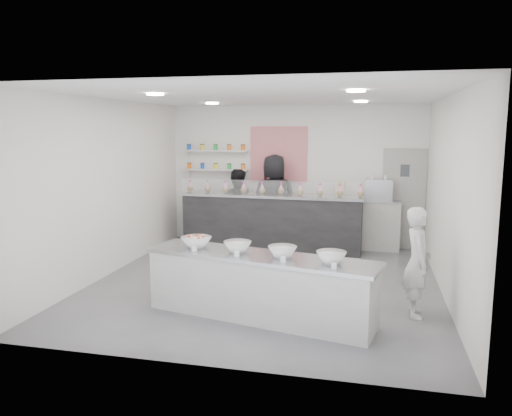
{
  "coord_description": "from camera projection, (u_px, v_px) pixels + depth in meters",
  "views": [
    {
      "loc": [
        1.63,
        -7.72,
        2.49
      ],
      "look_at": [
        -0.26,
        0.4,
        1.17
      ],
      "focal_mm": 35.0,
      "sensor_mm": 36.0,
      "label": 1
    }
  ],
  "objects": [
    {
      "name": "pattern_panel",
      "position": [
        279.0,
        154.0,
        10.82
      ],
      "size": [
        1.25,
        0.03,
        1.2
      ],
      "primitive_type": "cube",
      "color": "#BB081D",
      "rests_on": "back_wall"
    },
    {
      "name": "left_wall",
      "position": [
        110.0,
        188.0,
        8.56
      ],
      "size": [
        0.0,
        6.0,
        6.0
      ],
      "primitive_type": "plane",
      "rotation": [
        1.57,
        0.0,
        1.57
      ],
      "color": "white",
      "rests_on": "floor"
    },
    {
      "name": "woman_prep",
      "position": [
        417.0,
        262.0,
        6.64
      ],
      "size": [
        0.4,
        0.57,
        1.48
      ],
      "primitive_type": "imported",
      "rotation": [
        0.0,
        0.0,
        1.65
      ],
      "color": "silver",
      "rests_on": "floor"
    },
    {
      "name": "floor",
      "position": [
        266.0,
        283.0,
        8.18
      ],
      "size": [
        6.0,
        6.0,
        0.0
      ],
      "primitive_type": "plane",
      "color": "#515156",
      "rests_on": "ground"
    },
    {
      "name": "espresso_ledge",
      "position": [
        366.0,
        225.0,
        10.43
      ],
      "size": [
        1.4,
        0.44,
        1.04
      ],
      "primitive_type": "cube",
      "color": "#A6A6A2",
      "rests_on": "floor"
    },
    {
      "name": "right_wall",
      "position": [
        449.0,
        197.0,
        7.33
      ],
      "size": [
        0.0,
        6.0,
        6.0
      ],
      "primitive_type": "plane",
      "rotation": [
        1.57,
        0.0,
        -1.57
      ],
      "color": "white",
      "rests_on": "floor"
    },
    {
      "name": "preserve_jars",
      "position": [
        216.0,
        157.0,
        11.05
      ],
      "size": [
        1.45,
        0.1,
        0.56
      ],
      "primitive_type": null,
      "color": "orange",
      "rests_on": "jar_shelf_lower"
    },
    {
      "name": "back_wall",
      "position": [
        294.0,
        175.0,
        10.84
      ],
      "size": [
        5.5,
        0.0,
        5.5
      ],
      "primitive_type": "plane",
      "rotation": [
        1.57,
        0.0,
        0.0
      ],
      "color": "white",
      "rests_on": "floor"
    },
    {
      "name": "back_door",
      "position": [
        403.0,
        199.0,
        10.36
      ],
      "size": [
        0.88,
        0.04,
        2.1
      ],
      "primitive_type": "cube",
      "color": "#9A9A97",
      "rests_on": "floor"
    },
    {
      "name": "downlight_1",
      "position": [
        356.0,
        91.0,
        6.44
      ],
      "size": [
        0.24,
        0.24,
        0.02
      ],
      "primitive_type": "cylinder",
      "color": "white",
      "rests_on": "ceiling"
    },
    {
      "name": "espresso_machine",
      "position": [
        379.0,
        190.0,
        10.26
      ],
      "size": [
        0.55,
        0.38,
        0.42
      ],
      "primitive_type": "cube",
      "color": "#93969E",
      "rests_on": "espresso_ledge"
    },
    {
      "name": "label_cards",
      "position": [
        259.0,
        263.0,
        6.03
      ],
      "size": [
        2.01,
        0.04,
        0.07
      ],
      "primitive_type": null,
      "color": "white",
      "rests_on": "prep_counter"
    },
    {
      "name": "staff_right",
      "position": [
        274.0,
        201.0,
        10.58
      ],
      "size": [
        1.11,
        0.89,
        1.98
      ],
      "primitive_type": "imported",
      "rotation": [
        0.0,
        0.0,
        3.45
      ],
      "color": "black",
      "rests_on": "floor"
    },
    {
      "name": "jar_shelf_upper",
      "position": [
        216.0,
        151.0,
        11.05
      ],
      "size": [
        1.45,
        0.22,
        0.04
      ],
      "primitive_type": "cube",
      "color": "silver",
      "rests_on": "back_wall"
    },
    {
      "name": "ceiling",
      "position": [
        266.0,
        96.0,
        7.72
      ],
      "size": [
        6.0,
        6.0,
        0.0
      ],
      "primitive_type": "plane",
      "rotation": [
        3.14,
        0.0,
        0.0
      ],
      "color": "white",
      "rests_on": "floor"
    },
    {
      "name": "sneeze_guard",
      "position": [
        268.0,
        188.0,
        9.97
      ],
      "size": [
        3.7,
        0.09,
        0.32
      ],
      "primitive_type": "cube",
      "rotation": [
        0.0,
        0.0,
        -0.02
      ],
      "color": "white",
      "rests_on": "back_bar"
    },
    {
      "name": "back_bar",
      "position": [
        271.0,
        222.0,
        10.4
      ],
      "size": [
        3.77,
        0.77,
        1.16
      ],
      "primitive_type": "cube",
      "rotation": [
        0.0,
        0.0,
        -0.02
      ],
      "color": "black",
      "rests_on": "floor"
    },
    {
      "name": "jar_shelf_lower",
      "position": [
        216.0,
        170.0,
        11.12
      ],
      "size": [
        1.45,
        0.22,
        0.04
      ],
      "primitive_type": "cube",
      "color": "silver",
      "rests_on": "back_wall"
    },
    {
      "name": "downlight_3",
      "position": [
        361.0,
        102.0,
        8.94
      ],
      "size": [
        0.24,
        0.24,
        0.02
      ],
      "primitive_type": "cylinder",
      "color": "white",
      "rests_on": "ceiling"
    },
    {
      "name": "staff_left",
      "position": [
        236.0,
        207.0,
        10.83
      ],
      "size": [
        0.9,
        0.76,
        1.64
      ],
      "primitive_type": "imported",
      "rotation": [
        0.0,
        0.0,
        3.32
      ],
      "color": "black",
      "rests_on": "floor"
    },
    {
      "name": "prep_bowls",
      "position": [
        260.0,
        249.0,
        6.53
      ],
      "size": [
        2.37,
        0.97,
        0.15
      ],
      "primitive_type": null,
      "rotation": [
        0.0,
        0.0,
        -0.22
      ],
      "color": "white",
      "rests_on": "prep_counter"
    },
    {
      "name": "prep_counter",
      "position": [
        260.0,
        286.0,
        6.61
      ],
      "size": [
        3.24,
        1.39,
        0.86
      ],
      "primitive_type": "cube",
      "rotation": [
        0.0,
        0.0,
        -0.22
      ],
      "color": "#A6A6A2",
      "rests_on": "floor"
    },
    {
      "name": "downlight_2",
      "position": [
        212.0,
        103.0,
        9.57
      ],
      "size": [
        0.24,
        0.24,
        0.02
      ],
      "primitive_type": "cylinder",
      "color": "white",
      "rests_on": "ceiling"
    },
    {
      "name": "downlight_0",
      "position": [
        155.0,
        94.0,
        7.07
      ],
      "size": [
        0.24,
        0.24,
        0.02
      ],
      "primitive_type": "cylinder",
      "color": "white",
      "rests_on": "ceiling"
    },
    {
      "name": "cookie_bags",
      "position": [
        272.0,
        188.0,
        10.29
      ],
      "size": [
        3.73,
        0.21,
        0.25
      ],
      "primitive_type": null,
      "rotation": [
        0.0,
        0.0,
        -0.02
      ],
      "color": "pink",
      "rests_on": "back_bar"
    },
    {
      "name": "cup_stacks",
      "position": [
        340.0,
        190.0,
        10.44
      ],
      "size": [
        0.24,
        0.24,
        0.37
      ],
      "primitive_type": null,
      "color": "tan",
      "rests_on": "espresso_ledge"
    }
  ]
}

